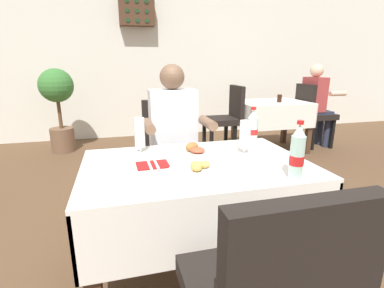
{
  "coord_description": "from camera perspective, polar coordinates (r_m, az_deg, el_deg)",
  "views": [
    {
      "loc": [
        -0.53,
        -1.32,
        1.26
      ],
      "look_at": [
        -0.13,
        0.22,
        0.81
      ],
      "focal_mm": 26.67,
      "sensor_mm": 36.0,
      "label": 1
    }
  ],
  "objects": [
    {
      "name": "ground_plane",
      "position": [
        1.9,
        6.16,
        -25.91
      ],
      "size": [
        11.0,
        11.0,
        0.0
      ],
      "primitive_type": "plane",
      "color": "brown"
    },
    {
      "name": "back_wall",
      "position": [
        5.22,
        -9.14,
        17.28
      ],
      "size": [
        11.0,
        0.12,
        2.84
      ],
      "primitive_type": "cube",
      "color": "silver",
      "rests_on": "ground"
    },
    {
      "name": "main_dining_table",
      "position": [
        1.64,
        0.89,
        -9.29
      ],
      "size": [
        1.23,
        0.8,
        0.73
      ],
      "color": "white",
      "rests_on": "ground"
    },
    {
      "name": "chair_far_diner_seat",
      "position": [
        2.37,
        -4.23,
        -1.6
      ],
      "size": [
        0.44,
        0.5,
        0.97
      ],
      "color": "black",
      "rests_on": "ground"
    },
    {
      "name": "seated_diner_far",
      "position": [
        2.23,
        -3.52,
        1.47
      ],
      "size": [
        0.5,
        0.46,
        1.26
      ],
      "color": "#282D42",
      "rests_on": "ground"
    },
    {
      "name": "plate_near_camera",
      "position": [
        1.45,
        0.68,
        -4.96
      ],
      "size": [
        0.26,
        0.26,
        0.06
      ],
      "color": "white",
      "rests_on": "main_dining_table"
    },
    {
      "name": "plate_far_diner",
      "position": [
        1.73,
        0.8,
        -1.38
      ],
      "size": [
        0.24,
        0.24,
        0.06
      ],
      "color": "white",
      "rests_on": "main_dining_table"
    },
    {
      "name": "beer_glass_left",
      "position": [
        1.77,
        -10.41,
        1.79
      ],
      "size": [
        0.07,
        0.07,
        0.22
      ],
      "color": "white",
      "rests_on": "main_dining_table"
    },
    {
      "name": "beer_glass_middle",
      "position": [
        1.75,
        10.52,
        1.41
      ],
      "size": [
        0.07,
        0.07,
        0.2
      ],
      "color": "white",
      "rests_on": "main_dining_table"
    },
    {
      "name": "cola_bottle_primary",
      "position": [
        2.0,
        12.03,
        3.26
      ],
      "size": [
        0.07,
        0.07,
        0.25
      ],
      "color": "silver",
      "rests_on": "main_dining_table"
    },
    {
      "name": "cola_bottle_secondary",
      "position": [
        1.41,
        20.29,
        -1.87
      ],
      "size": [
        0.07,
        0.07,
        0.28
      ],
      "color": "silver",
      "rests_on": "main_dining_table"
    },
    {
      "name": "napkin_cutlery_set",
      "position": [
        1.55,
        -7.88,
        -4.12
      ],
      "size": [
        0.17,
        0.19,
        0.01
      ],
      "color": "maroon",
      "rests_on": "main_dining_table"
    },
    {
      "name": "background_dining_table",
      "position": [
        4.37,
        15.5,
        5.79
      ],
      "size": [
        1.0,
        0.74,
        0.73
      ],
      "color": "white",
      "rests_on": "ground"
    },
    {
      "name": "background_chair_left",
      "position": [
        4.07,
        6.75,
        5.63
      ],
      "size": [
        0.5,
        0.44,
        0.97
      ],
      "color": "black",
      "rests_on": "ground"
    },
    {
      "name": "background_chair_right",
      "position": [
        4.76,
        22.98,
        5.97
      ],
      "size": [
        0.5,
        0.44,
        0.97
      ],
      "color": "black",
      "rests_on": "ground"
    },
    {
      "name": "background_patron",
      "position": [
        4.77,
        23.65,
        7.83
      ],
      "size": [
        0.46,
        0.5,
        1.26
      ],
      "color": "#282D42",
      "rests_on": "ground"
    },
    {
      "name": "background_table_tumbler",
      "position": [
        4.29,
        17.09,
        8.72
      ],
      "size": [
        0.06,
        0.06,
        0.11
      ],
      "primitive_type": "cylinder",
      "color": "black",
      "rests_on": "background_dining_table"
    },
    {
      "name": "potted_plant_corner",
      "position": [
        4.55,
        -25.21,
        7.81
      ],
      "size": [
        0.47,
        0.47,
        1.2
      ],
      "color": "brown",
      "rests_on": "ground"
    },
    {
      "name": "wall_bottle_rack",
      "position": [
        5.1,
        -11.01,
        24.49
      ],
      "size": [
        0.56,
        0.21,
        0.42
      ],
      "color": "#472D1E"
    }
  ]
}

